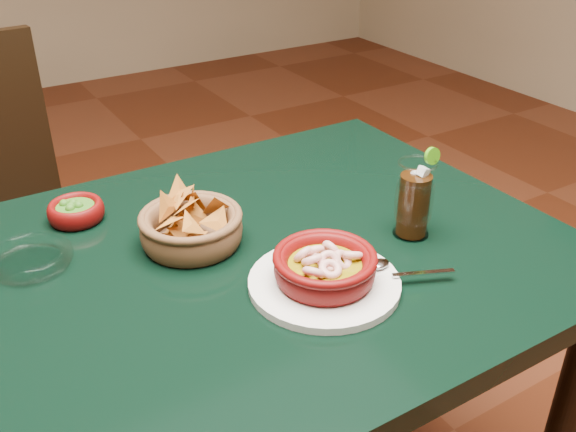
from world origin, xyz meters
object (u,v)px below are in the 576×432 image
dining_table (210,316)px  shrimp_plate (325,270)px  chip_basket (191,227)px  cola_drink (414,200)px

dining_table → shrimp_plate: size_ratio=4.06×
dining_table → chip_basket: 0.15m
chip_basket → cola_drink: cola_drink is taller
dining_table → shrimp_plate: bearing=-47.9°
chip_basket → dining_table: bearing=-97.8°
cola_drink → chip_basket: bearing=153.2°
cola_drink → shrimp_plate: bearing=-166.8°
dining_table → chip_basket: bearing=82.2°
chip_basket → cola_drink: bearing=-26.8°
shrimp_plate → chip_basket: chip_basket is taller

